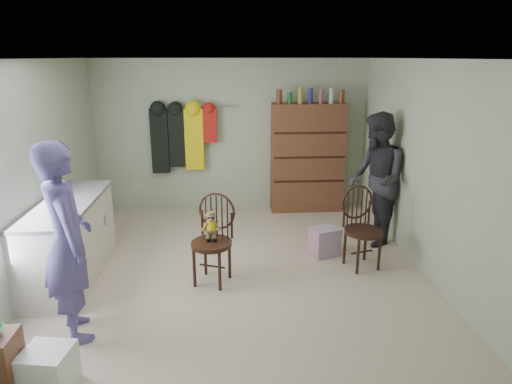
{
  "coord_description": "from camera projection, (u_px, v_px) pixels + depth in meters",
  "views": [
    {
      "loc": [
        -0.1,
        -5.07,
        2.52
      ],
      "look_at": [
        0.25,
        0.2,
        0.95
      ],
      "focal_mm": 32.0,
      "sensor_mm": 36.0,
      "label": 1
    }
  ],
  "objects": [
    {
      "name": "person_left",
      "position": [
        67.0,
        242.0,
        4.08
      ],
      "size": [
        0.71,
        0.8,
        1.85
      ],
      "primitive_type": "imported",
      "rotation": [
        0.0,
        0.0,
        2.06
      ],
      "color": "#564B8A",
      "rests_on": "ground"
    },
    {
      "name": "chair_far",
      "position": [
        361.0,
        224.0,
        5.6
      ],
      "size": [
        0.56,
        0.56,
        1.01
      ],
      "rotation": [
        0.0,
        0.0,
        0.28
      ],
      "color": "#321A11",
      "rests_on": "ground"
    },
    {
      "name": "plastic_tub",
      "position": [
        48.0,
        369.0,
        3.57
      ],
      "size": [
        0.41,
        0.4,
        0.34
      ],
      "primitive_type": "cube",
      "rotation": [
        0.0,
        0.0,
        -0.15
      ],
      "color": "white",
      "rests_on": "ground"
    },
    {
      "name": "counter",
      "position": [
        69.0,
        240.0,
        5.31
      ],
      "size": [
        0.64,
        1.86,
        0.94
      ],
      "color": "silver",
      "rests_on": "ground"
    },
    {
      "name": "person_right",
      "position": [
        376.0,
        179.0,
        6.23
      ],
      "size": [
        0.73,
        0.91,
        1.82
      ],
      "primitive_type": "imported",
      "rotation": [
        0.0,
        0.0,
        -1.61
      ],
      "color": "#2D2B33",
      "rests_on": "ground"
    },
    {
      "name": "dresser",
      "position": [
        307.0,
        157.0,
        7.59
      ],
      "size": [
        1.2,
        0.39,
        2.06
      ],
      "color": "brown",
      "rests_on": "ground"
    },
    {
      "name": "striped_bag",
      "position": [
        325.0,
        241.0,
        6.0
      ],
      "size": [
        0.42,
        0.37,
        0.37
      ],
      "primitive_type": "cube",
      "rotation": [
        0.0,
        0.0,
        0.35
      ],
      "color": "pink",
      "rests_on": "ground"
    },
    {
      "name": "chair_front",
      "position": [
        213.0,
        234.0,
        5.2
      ],
      "size": [
        0.59,
        0.59,
        1.04
      ],
      "rotation": [
        0.0,
        0.0,
        -0.36
      ],
      "color": "#321A11",
      "rests_on": "ground"
    },
    {
      "name": "coat_rack",
      "position": [
        181.0,
        138.0,
        7.44
      ],
      "size": [
        1.42,
        0.12,
        1.09
      ],
      "color": "#99999E",
      "rests_on": "ground"
    },
    {
      "name": "ground_plane",
      "position": [
        237.0,
        271.0,
        5.57
      ],
      "size": [
        5.0,
        5.0,
        0.0
      ],
      "primitive_type": "plane",
      "color": "beige",
      "rests_on": "ground"
    },
    {
      "name": "room_walls",
      "position": [
        234.0,
        136.0,
        5.63
      ],
      "size": [
        5.0,
        5.0,
        5.0
      ],
      "color": "#B1BC9D",
      "rests_on": "ground"
    }
  ]
}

